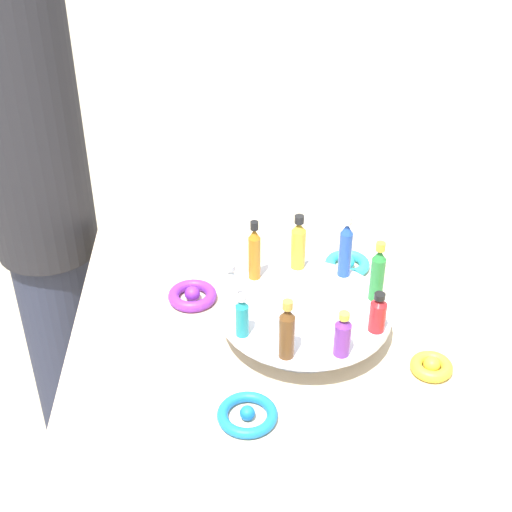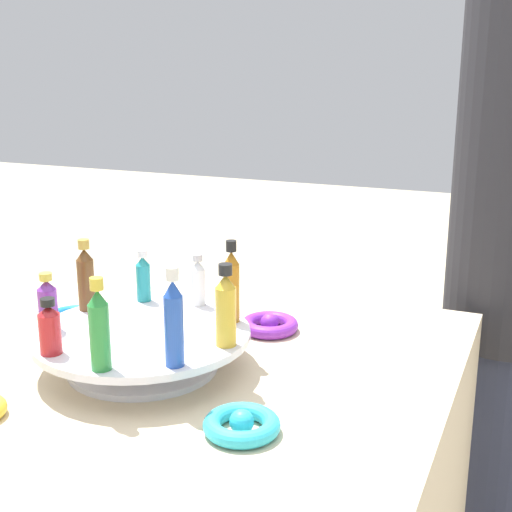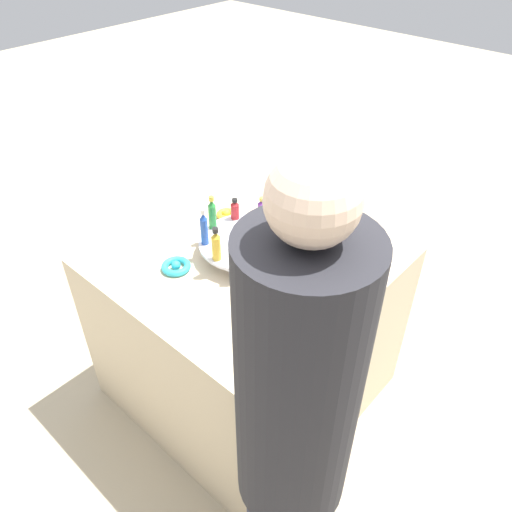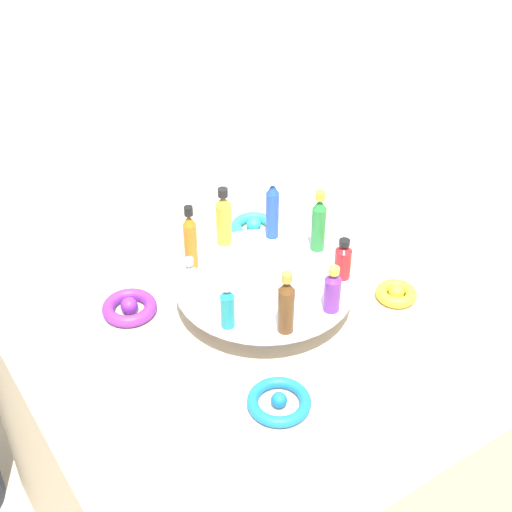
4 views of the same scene
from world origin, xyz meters
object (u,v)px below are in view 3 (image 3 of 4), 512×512
object	(u,v)px
bottle_teal	(288,235)
bottle_red	(235,210)
bottle_clear	(273,250)
bottle_brown	(283,216)
bottle_gold	(216,245)
bottle_purple	(262,209)
bottle_amber	(244,251)
ribbon_bow_teal	(176,266)
ribbon_bow_gold	(226,214)
ribbon_bow_purple	(272,297)
person_figure	(293,450)
bottle_blue	(204,228)
ribbon_bow_blue	(312,238)
bottle_green	(212,214)
display_stand	(247,245)

from	to	relation	value
bottle_teal	bottle_red	distance (m)	0.26
bottle_clear	bottle_brown	size ratio (longest dim) A/B	0.74
bottle_gold	bottle_purple	world-z (taller)	bottle_gold
bottle_gold	bottle_teal	distance (m)	0.26
bottle_amber	ribbon_bow_teal	xyz separation A→B (m)	(0.12, -0.22, -0.12)
bottle_purple	ribbon_bow_gold	distance (m)	0.20
ribbon_bow_purple	person_figure	size ratio (longest dim) A/B	0.07
bottle_clear	bottle_purple	size ratio (longest dim) A/B	0.98
bottle_blue	bottle_teal	bearing A→B (deg)	130.08
bottle_gold	bottle_amber	xyz separation A→B (m)	(-0.03, 0.10, 0.00)
bottle_red	ribbon_bow_teal	world-z (taller)	bottle_red
bottle_amber	person_figure	distance (m)	0.67
ribbon_bow_blue	person_figure	size ratio (longest dim) A/B	0.07
bottle_red	ribbon_bow_purple	bearing A→B (deg)	60.84
bottle_blue	ribbon_bow_blue	world-z (taller)	bottle_blue
bottle_red	bottle_green	bearing A→B (deg)	-9.92
bottle_brown	display_stand	bearing A→B (deg)	-19.92
bottle_green	ribbon_bow_purple	world-z (taller)	bottle_green
bottle_red	person_figure	world-z (taller)	person_figure
bottle_teal	ribbon_bow_gold	distance (m)	0.37
bottle_green	display_stand	bearing A→B (deg)	100.08
ribbon_bow_gold	bottle_amber	bearing A→B (deg)	53.65
bottle_gold	bottle_purple	distance (m)	0.29
bottle_brown	bottle_green	size ratio (longest dim) A/B	0.93
bottle_red	bottle_purple	bearing A→B (deg)	130.08
ribbon_bow_purple	person_figure	bearing A→B (deg)	45.73
bottle_purple	person_figure	size ratio (longest dim) A/B	0.06
bottle_amber	ribbon_bow_blue	size ratio (longest dim) A/B	1.26
bottle_amber	ribbon_bow_gold	world-z (taller)	bottle_amber
display_stand	ribbon_bow_gold	xyz separation A→B (m)	(-0.13, -0.23, -0.03)
bottle_amber	bottle_teal	distance (m)	0.19
display_stand	bottle_clear	size ratio (longest dim) A/B	3.77
bottle_clear	person_figure	bearing A→B (deg)	44.61
person_figure	bottle_teal	bearing A→B (deg)	-10.39
bottle_teal	ribbon_bow_teal	distance (m)	0.41
bottle_gold	bottle_red	world-z (taller)	bottle_gold
ribbon_bow_blue	bottle_blue	bearing A→B (deg)	-32.76
bottle_blue	display_stand	bearing A→B (deg)	140.08
bottle_gold	ribbon_bow_purple	distance (m)	0.26
bottle_amber	bottle_brown	distance (m)	0.26
bottle_gold	ribbon_bow_blue	world-z (taller)	bottle_gold
bottle_purple	bottle_red	bearing A→B (deg)	-49.92
display_stand	ribbon_bow_blue	xyz separation A→B (m)	(-0.23, 0.13, -0.03)
display_stand	bottle_teal	size ratio (longest dim) A/B	3.72
bottle_gold	person_figure	bearing A→B (deg)	59.83
bottle_gold	bottle_amber	bearing A→B (deg)	110.08
bottle_teal	ribbon_bow_gold	bearing A→B (deg)	-98.22
bottle_clear	bottle_purple	bearing A→B (deg)	-129.92
display_stand	bottle_purple	distance (m)	0.16
bottle_clear	bottle_purple	distance (m)	0.26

